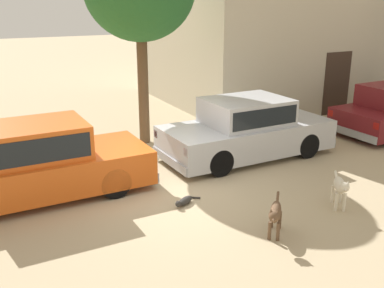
{
  "coord_description": "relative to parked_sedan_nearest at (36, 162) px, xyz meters",
  "views": [
    {
      "loc": [
        -3.51,
        -7.75,
        3.81
      ],
      "look_at": [
        0.5,
        0.2,
        0.9
      ],
      "focal_mm": 42.14,
      "sensor_mm": 36.0,
      "label": 1
    }
  ],
  "objects": [
    {
      "name": "stray_dog_tan",
      "position": [
        4.97,
        -3.12,
        -0.3
      ],
      "size": [
        0.58,
        0.85,
        0.68
      ],
      "rotation": [
        0.0,
        0.0,
        4.14
      ],
      "color": "beige",
      "rests_on": "ground_plane"
    },
    {
      "name": "stray_dog_spotted",
      "position": [
        3.25,
        -3.41,
        -0.33
      ],
      "size": [
        0.75,
        0.84,
        0.64
      ],
      "rotation": [
        0.0,
        0.0,
        4.0
      ],
      "color": "brown",
      "rests_on": "ground_plane"
    },
    {
      "name": "stray_cat",
      "position": [
        2.43,
        -1.67,
        -0.67
      ],
      "size": [
        0.64,
        0.39,
        0.16
      ],
      "rotation": [
        0.0,
        0.0,
        3.67
      ],
      "color": "#2D2B28",
      "rests_on": "ground_plane"
    },
    {
      "name": "parked_sedan_nearest",
      "position": [
        0.0,
        0.0,
        0.0
      ],
      "size": [
        4.59,
        1.84,
        1.51
      ],
      "rotation": [
        0.0,
        0.0,
        0.02
      ],
      "color": "#D15619",
      "rests_on": "ground_plane"
    },
    {
      "name": "parked_sedan_second",
      "position": [
        5.01,
        0.14,
        -0.01
      ],
      "size": [
        4.44,
        1.91,
        1.48
      ],
      "rotation": [
        0.0,
        0.0,
        0.03
      ],
      "color": "#B2B5BA",
      "rests_on": "ground_plane"
    },
    {
      "name": "ground_plane",
      "position": [
        2.51,
        -1.03,
        -0.74
      ],
      "size": [
        80.0,
        80.0,
        0.0
      ],
      "primitive_type": "plane",
      "color": "tan"
    }
  ]
}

